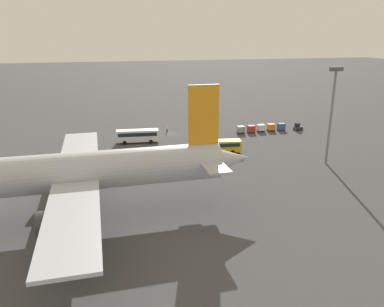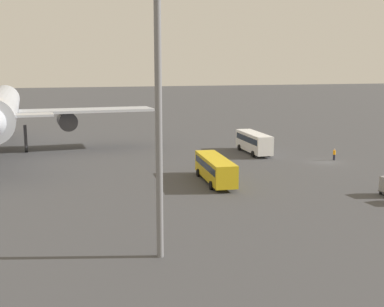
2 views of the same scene
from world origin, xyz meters
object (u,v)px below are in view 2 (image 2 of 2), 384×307
(shuttle_bus_far, at_px, (215,167))
(worker_person, at_px, (334,154))
(shuttle_bus_near, at_px, (254,141))
(airplane, at_px, (0,108))

(shuttle_bus_far, bearing_deg, worker_person, -64.04)
(shuttle_bus_near, relative_size, worker_person, 6.17)
(shuttle_bus_far, xyz_separation_m, worker_person, (7.49, -22.30, -0.97))
(shuttle_bus_near, xyz_separation_m, shuttle_bus_far, (-16.73, 13.40, -0.17))
(shuttle_bus_near, xyz_separation_m, worker_person, (-9.24, -8.90, -1.14))
(shuttle_bus_far, bearing_deg, shuttle_bus_near, -31.29)
(shuttle_bus_near, relative_size, shuttle_bus_far, 0.94)
(airplane, bearing_deg, shuttle_bus_near, -110.61)
(airplane, distance_m, shuttle_bus_far, 40.74)
(shuttle_bus_near, height_order, worker_person, shuttle_bus_near)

